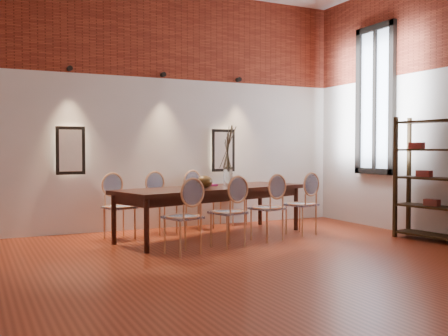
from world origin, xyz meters
name	(u,v)px	position (x,y,z in m)	size (l,w,h in m)	color
floor	(253,274)	(0.00, 0.00, -0.01)	(7.00, 7.00, 0.02)	#99371C
wall_back	(149,108)	(0.00, 3.55, 2.00)	(7.00, 0.10, 4.00)	silver
brick_band_back	(150,31)	(0.00, 3.48, 3.25)	(7.00, 0.02, 1.50)	maroon
niche_left	(70,151)	(-1.30, 3.45, 1.30)	(0.36, 0.06, 0.66)	#FFEAC6
niche_right	(223,150)	(1.30, 3.45, 1.30)	(0.36, 0.06, 0.66)	#FFEAC6
spot_fixture_left	(70,68)	(-1.30, 3.42, 2.55)	(0.08, 0.08, 0.10)	black
spot_fixture_mid	(163,75)	(0.20, 3.42, 2.55)	(0.08, 0.08, 0.10)	black
spot_fixture_right	(239,80)	(1.60, 3.42, 2.55)	(0.08, 0.08, 0.10)	black
window_glass	(376,100)	(3.46, 2.00, 2.15)	(0.02, 0.78, 2.38)	silver
window_frame	(375,100)	(3.44, 2.00, 2.15)	(0.08, 0.90, 2.50)	black
window_mullion	(375,100)	(3.44, 2.00, 2.15)	(0.06, 0.06, 2.40)	black
dining_table	(212,212)	(0.59, 2.33, 0.38)	(3.05, 0.98, 0.75)	black
chair_near_a	(183,217)	(-0.30, 1.28, 0.47)	(0.44, 0.44, 0.94)	tan
chair_near_b	(228,212)	(0.43, 1.49, 0.47)	(0.44, 0.44, 0.94)	tan
chair_near_c	(267,208)	(1.17, 1.69, 0.47)	(0.44, 0.44, 0.94)	tan
chair_near_d	(301,204)	(1.90, 1.90, 0.47)	(0.44, 0.44, 0.94)	tan
chair_far_a	(119,207)	(-0.72, 2.76, 0.47)	(0.44, 0.44, 0.94)	tan
chair_far_b	(162,203)	(0.02, 2.97, 0.47)	(0.44, 0.44, 0.94)	tan
chair_far_c	(200,200)	(0.75, 3.17, 0.47)	(0.44, 0.44, 0.94)	tan
chair_far_d	(234,198)	(1.48, 3.38, 0.47)	(0.44, 0.44, 0.94)	tan
vase	(228,176)	(0.90, 2.42, 0.90)	(0.14, 0.14, 0.30)	silver
dried_branches	(228,147)	(0.90, 2.42, 1.35)	(0.50, 0.50, 0.70)	#443D2B
bowl	(205,182)	(0.42, 2.23, 0.84)	(0.24, 0.24, 0.18)	#553713
book	(208,185)	(0.62, 2.56, 0.77)	(0.26, 0.18, 0.03)	#8B1455
shelving_rack	(429,178)	(3.28, 0.67, 0.90)	(0.38, 1.00, 1.80)	black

